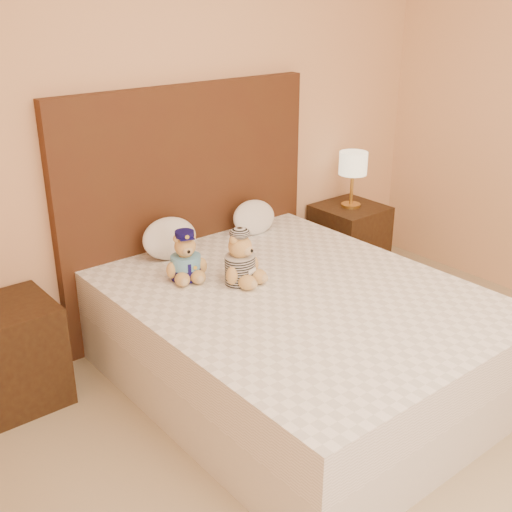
{
  "coord_description": "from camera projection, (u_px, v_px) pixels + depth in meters",
  "views": [
    {
      "loc": [
        -2.07,
        -0.99,
        2.02
      ],
      "look_at": [
        -0.08,
        1.45,
        0.69
      ],
      "focal_mm": 45.0,
      "sensor_mm": 36.0,
      "label": 1
    }
  ],
  "objects": [
    {
      "name": "ground",
      "position": [
        488.0,
        506.0,
        2.7
      ],
      "size": [
        4.0,
        4.5,
        0.0
      ],
      "primitive_type": "cube",
      "color": "tan",
      "rests_on": "ground"
    },
    {
      "name": "room_walls",
      "position": [
        446.0,
        50.0,
        2.32
      ],
      "size": [
        4.04,
        4.52,
        2.72
      ],
      "color": "#EBB180",
      "rests_on": "ground"
    },
    {
      "name": "bed",
      "position": [
        297.0,
        338.0,
        3.45
      ],
      "size": [
        1.6,
        2.0,
        0.55
      ],
      "color": "white",
      "rests_on": "ground"
    },
    {
      "name": "headboard",
      "position": [
        189.0,
        208.0,
        3.99
      ],
      "size": [
        1.75,
        0.08,
        1.5
      ],
      "primitive_type": "cube",
      "color": "#452714",
      "rests_on": "ground"
    },
    {
      "name": "nightstand_left",
      "position": [
        13.0,
        354.0,
        3.29
      ],
      "size": [
        0.45,
        0.45,
        0.55
      ],
      "primitive_type": "cube",
      "color": "#332210",
      "rests_on": "ground"
    },
    {
      "name": "nightstand_right",
      "position": [
        348.0,
        242.0,
        4.75
      ],
      "size": [
        0.45,
        0.45,
        0.55
      ],
      "primitive_type": "cube",
      "color": "#332210",
      "rests_on": "ground"
    },
    {
      "name": "lamp",
      "position": [
        353.0,
        166.0,
        4.53
      ],
      "size": [
        0.2,
        0.2,
        0.4
      ],
      "color": "gold",
      "rests_on": "nightstand_right"
    },
    {
      "name": "teddy_police",
      "position": [
        185.0,
        256.0,
        3.44
      ],
      "size": [
        0.29,
        0.29,
        0.27
      ],
      "primitive_type": null,
      "rotation": [
        0.0,
        0.0,
        -0.31
      ],
      "color": "tan",
      "rests_on": "bed"
    },
    {
      "name": "teddy_prisoner",
      "position": [
        240.0,
        258.0,
        3.39
      ],
      "size": [
        0.31,
        0.3,
        0.29
      ],
      "primitive_type": null,
      "rotation": [
        0.0,
        0.0,
        0.25
      ],
      "color": "tan",
      "rests_on": "bed"
    },
    {
      "name": "pillow_left",
      "position": [
        170.0,
        236.0,
        3.74
      ],
      "size": [
        0.35,
        0.23,
        0.25
      ],
      "primitive_type": "ellipsoid",
      "color": "white",
      "rests_on": "bed"
    },
    {
      "name": "pillow_right",
      "position": [
        254.0,
        216.0,
        4.11
      ],
      "size": [
        0.32,
        0.21,
        0.23
      ],
      "primitive_type": "ellipsoid",
      "color": "white",
      "rests_on": "bed"
    }
  ]
}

